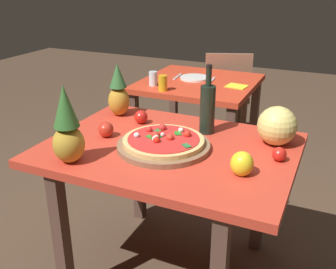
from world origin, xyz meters
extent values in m
plane|color=#4C3828|center=(0.00, 0.00, 0.00)|extent=(10.00, 10.00, 0.00)
cube|color=brown|center=(-0.38, -0.38, 0.35)|extent=(0.06, 0.06, 0.70)
cube|color=brown|center=(-0.38, 0.38, 0.35)|extent=(0.06, 0.06, 0.70)
cube|color=brown|center=(0.38, 0.38, 0.35)|extent=(0.06, 0.06, 0.70)
cube|color=red|center=(0.00, 0.00, 0.72)|extent=(1.16, 0.86, 0.04)
cube|color=brown|center=(-0.65, 0.80, 0.35)|extent=(0.06, 0.06, 0.70)
cube|color=brown|center=(0.08, 0.80, 0.35)|extent=(0.06, 0.06, 0.70)
cube|color=brown|center=(-0.65, 1.53, 0.35)|extent=(0.06, 0.06, 0.70)
cube|color=brown|center=(0.08, 1.53, 0.35)|extent=(0.06, 0.06, 0.70)
cube|color=red|center=(-0.28, 1.17, 0.72)|extent=(0.83, 0.83, 0.04)
cube|color=brown|center=(-0.18, 2.09, 0.21)|extent=(0.04, 0.04, 0.41)
cube|color=brown|center=(-0.49, 1.98, 0.21)|extent=(0.04, 0.04, 0.41)
cube|color=brown|center=(-0.06, 1.79, 0.21)|extent=(0.04, 0.04, 0.41)
cube|color=brown|center=(-0.37, 1.67, 0.21)|extent=(0.04, 0.04, 0.41)
cube|color=brown|center=(-0.27, 1.88, 0.43)|extent=(0.52, 0.52, 0.04)
cube|color=#895C44|center=(-0.21, 1.71, 0.65)|extent=(0.39, 0.18, 0.40)
cylinder|color=brown|center=(-0.01, -0.04, 0.75)|extent=(0.43, 0.43, 0.02)
cylinder|color=#E0B46C|center=(-0.01, -0.04, 0.77)|extent=(0.38, 0.38, 0.02)
cylinder|color=red|center=(-0.01, -0.04, 0.79)|extent=(0.33, 0.33, 0.00)
sphere|color=red|center=(0.02, -0.04, 0.80)|extent=(0.03, 0.03, 0.03)
sphere|color=red|center=(0.08, 0.03, 0.80)|extent=(0.04, 0.04, 0.04)
sphere|color=red|center=(-0.05, -0.05, 0.80)|extent=(0.04, 0.04, 0.04)
sphere|color=red|center=(-0.02, -0.09, 0.80)|extent=(0.03, 0.03, 0.03)
sphere|color=red|center=(-0.04, -0.01, 0.80)|extent=(0.03, 0.03, 0.03)
sphere|color=red|center=(-0.11, 0.01, 0.80)|extent=(0.03, 0.03, 0.03)
sphere|color=red|center=(-0.07, 0.06, 0.80)|extent=(0.04, 0.04, 0.04)
cube|color=#2E713A|center=(0.12, -0.08, 0.79)|extent=(0.05, 0.05, 0.00)
cube|color=#347436|center=(-0.07, 0.03, 0.79)|extent=(0.03, 0.05, 0.00)
cube|color=#347C27|center=(-0.07, -0.05, 0.79)|extent=(0.05, 0.04, 0.00)
cube|color=#2E8427|center=(0.03, 0.04, 0.79)|extent=(0.05, 0.05, 0.00)
cube|color=#237932|center=(-0.05, -0.03, 0.79)|extent=(0.05, 0.04, 0.00)
sphere|color=white|center=(0.03, 0.07, 0.80)|extent=(0.03, 0.03, 0.03)
sphere|color=white|center=(-0.03, -0.02, 0.80)|extent=(0.02, 0.02, 0.02)
sphere|color=white|center=(-0.03, -0.08, 0.80)|extent=(0.03, 0.03, 0.03)
sphere|color=white|center=(-0.13, -0.07, 0.80)|extent=(0.03, 0.03, 0.03)
sphere|color=white|center=(-0.05, -0.05, 0.80)|extent=(0.03, 0.03, 0.03)
cylinder|color=black|center=(0.10, 0.23, 0.86)|extent=(0.08, 0.08, 0.24)
cylinder|color=black|center=(0.10, 0.23, 1.03)|extent=(0.03, 0.03, 0.09)
cylinder|color=black|center=(0.10, 0.23, 1.08)|extent=(0.03, 0.03, 0.02)
ellipsoid|color=#BF892A|center=(-0.44, 0.27, 0.82)|extent=(0.12, 0.12, 0.16)
cone|color=#306631|center=(-0.44, 0.27, 0.97)|extent=(0.10, 0.10, 0.13)
ellipsoid|color=#BB8F2C|center=(-0.32, -0.33, 0.82)|extent=(0.14, 0.14, 0.16)
cone|color=#32682A|center=(-0.32, -0.33, 0.99)|extent=(0.11, 0.11, 0.18)
sphere|color=#E2CF6F|center=(0.45, 0.23, 0.83)|extent=(0.19, 0.19, 0.19)
ellipsoid|color=yellow|center=(0.38, -0.14, 0.78)|extent=(0.09, 0.09, 0.10)
sphere|color=red|center=(0.50, 0.05, 0.77)|extent=(0.06, 0.06, 0.06)
sphere|color=red|center=(-0.33, -0.03, 0.78)|extent=(0.08, 0.08, 0.08)
sphere|color=red|center=(-0.26, 0.21, 0.77)|extent=(0.07, 0.07, 0.07)
cylinder|color=#F4A71A|center=(-0.42, 0.82, 0.79)|extent=(0.06, 0.06, 0.11)
cylinder|color=silver|center=(-0.54, 0.91, 0.79)|extent=(0.06, 0.06, 0.10)
cylinder|color=white|center=(-0.33, 1.21, 0.75)|extent=(0.22, 0.22, 0.02)
cube|color=silver|center=(-0.47, 1.21, 0.74)|extent=(0.03, 0.18, 0.01)
cube|color=silver|center=(-0.19, 1.21, 0.74)|extent=(0.03, 0.18, 0.01)
cube|color=yellow|center=(0.02, 1.13, 0.74)|extent=(0.16, 0.14, 0.01)
camera|label=1|loc=(0.69, -1.55, 1.50)|focal=42.10mm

